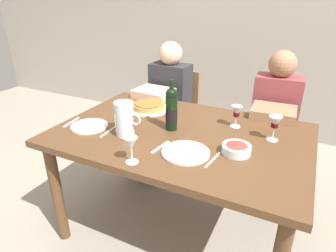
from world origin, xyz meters
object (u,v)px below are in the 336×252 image
object	(u,v)px
dining_table	(180,145)
wine_glass_left_diner	(237,112)
water_pitcher	(125,121)
chair_left	(176,111)
wine_glass_right_diner	(275,123)
dinner_plate_right_setting	(89,126)
salad_bowl	(236,148)
wine_bottle	(171,109)
dinner_plate_left_setting	(186,152)
baked_tart	(149,106)
wine_glass_centre	(131,145)
diner_right	(272,126)
diner_left	(164,107)
chair_right	(273,128)

from	to	relation	value
dining_table	wine_glass_left_diner	size ratio (longest dim) A/B	10.77
water_pitcher	chair_left	world-z (taller)	water_pitcher
chair_left	dining_table	bearing A→B (deg)	119.29
wine_glass_right_diner	dinner_plate_right_setting	bearing A→B (deg)	-162.97
dinner_plate_right_setting	salad_bowl	bearing A→B (deg)	5.37
wine_bottle	dinner_plate_left_setting	distance (m)	0.33
water_pitcher	wine_glass_right_diner	xyz separation A→B (m)	(0.79, 0.31, 0.02)
baked_tart	wine_glass_centre	world-z (taller)	wine_glass_centre
diner_right	dinner_plate_left_setting	bearing A→B (deg)	66.87
dinner_plate_left_setting	chair_left	world-z (taller)	chair_left
wine_glass_left_diner	dining_table	bearing A→B (deg)	-141.16
wine_glass_left_diner	diner_left	world-z (taller)	diner_left
chair_left	diner_left	bearing A→B (deg)	90.53
wine_glass_left_diner	dinner_plate_left_setting	distance (m)	0.48
wine_bottle	diner_right	bearing A→B (deg)	51.47
dining_table	diner_left	size ratio (longest dim) A/B	1.29
dining_table	chair_right	bearing A→B (deg)	63.80
wine_glass_left_diner	dinner_plate_right_setting	bearing A→B (deg)	-153.35
dinner_plate_right_setting	dining_table	bearing A→B (deg)	19.17
baked_tart	diner_right	size ratio (longest dim) A/B	0.26
diner_right	dining_table	bearing A→B (deg)	52.68
salad_bowl	wine_glass_left_diner	distance (m)	0.35
wine_bottle	dinner_plate_right_setting	distance (m)	0.53
dinner_plate_right_setting	chair_right	size ratio (longest dim) A/B	0.26
wine_bottle	wine_glass_left_diner	world-z (taller)	wine_bottle
chair_left	dinner_plate_left_setting	bearing A→B (deg)	120.05
baked_tart	diner_right	bearing A→B (deg)	27.93
water_pitcher	dining_table	bearing A→B (deg)	32.36
chair_right	chair_left	bearing A→B (deg)	-3.22
dining_table	wine_glass_right_diner	xyz separation A→B (m)	(0.51, 0.14, 0.20)
water_pitcher	wine_glass_right_diner	bearing A→B (deg)	21.48
water_pitcher	diner_left	distance (m)	0.90
wine_bottle	diner_right	world-z (taller)	diner_right
chair_left	diner_left	xyz separation A→B (m)	(-0.01, -0.24, 0.12)
dining_table	salad_bowl	xyz separation A→B (m)	(0.37, -0.10, 0.12)
dinner_plate_left_setting	chair_right	size ratio (longest dim) A/B	0.29
salad_bowl	diner_right	size ratio (longest dim) A/B	0.13
wine_glass_left_diner	diner_right	distance (m)	0.54
wine_glass_right_diner	wine_glass_centre	xyz separation A→B (m)	(-0.59, -0.56, -0.01)
wine_bottle	wine_glass_centre	xyz separation A→B (m)	(-0.01, -0.44, -0.03)
diner_left	dinner_plate_right_setting	bearing A→B (deg)	87.37
wine_glass_centre	dinner_plate_left_setting	world-z (taller)	wine_glass_centre
wine_bottle	wine_glass_left_diner	xyz separation A→B (m)	(0.34, 0.21, -0.04)
baked_tart	dinner_plate_left_setting	size ratio (longest dim) A/B	1.16
wine_glass_centre	chair_left	size ratio (longest dim) A/B	0.16
wine_glass_centre	wine_glass_right_diner	bearing A→B (deg)	43.43
chair_right	wine_glass_right_diner	bearing A→B (deg)	91.99
wine_glass_centre	diner_right	xyz separation A→B (m)	(0.53, 1.09, -0.24)
dining_table	wine_glass_centre	bearing A→B (deg)	-100.16
water_pitcher	chair_right	world-z (taller)	water_pitcher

